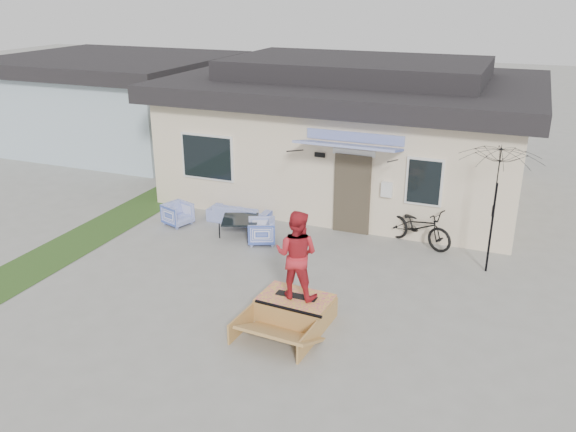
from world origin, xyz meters
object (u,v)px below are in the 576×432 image
at_px(loveseat, 239,210).
at_px(coffee_table, 241,227).
at_px(skate_ramp, 295,308).
at_px(skateboard, 296,295).
at_px(skater, 297,253).
at_px(patio_umbrella, 495,198).
at_px(armchair_right, 261,230).
at_px(armchair_left, 178,213).
at_px(bicycle, 419,222).

bearing_deg(loveseat, coffee_table, 118.05).
relative_size(skate_ramp, skateboard, 2.24).
bearing_deg(skater, skateboard, 89.36).
height_order(coffee_table, patio_umbrella, patio_umbrella).
bearing_deg(skater, armchair_right, -55.75).
relative_size(armchair_left, skater, 0.39).
height_order(armchair_left, armchair_right, armchair_right).
xyz_separation_m(loveseat, armchair_left, (-1.44, -0.81, 0.00)).
bearing_deg(bicycle, coffee_table, 126.23).
distance_m(bicycle, patio_umbrella, 2.27).
distance_m(loveseat, armchair_right, 1.59).
distance_m(armchair_right, skater, 3.87).
bearing_deg(skater, armchair_left, -35.82).
relative_size(armchair_left, skateboard, 0.82).
relative_size(bicycle, skateboard, 2.29).
xyz_separation_m(bicycle, skater, (-1.53, -4.42, 0.78)).
height_order(coffee_table, skater, skater).
bearing_deg(coffee_table, skateboard, -49.45).
distance_m(loveseat, patio_umbrella, 6.73).
xyz_separation_m(patio_umbrella, skateboard, (-3.26, -3.51, -1.27)).
distance_m(armchair_left, coffee_table, 1.89).
height_order(armchair_left, skate_ramp, armchair_left).
xyz_separation_m(coffee_table, patio_umbrella, (6.11, 0.18, 1.53)).
xyz_separation_m(armchair_right, patio_umbrella, (5.39, 0.45, 1.41)).
relative_size(patio_umbrella, skateboard, 2.70).
relative_size(armchair_right, skater, 0.39).
relative_size(coffee_table, skateboard, 1.10).
bearing_deg(coffee_table, loveseat, 118.50).
xyz_separation_m(patio_umbrella, skater, (-3.26, -3.51, -0.37)).
distance_m(loveseat, coffee_table, 0.93).
relative_size(loveseat, patio_umbrella, 0.78).
distance_m(armchair_right, skateboard, 3.73).
xyz_separation_m(skateboard, skater, (0.00, 0.00, 0.90)).
distance_m(loveseat, skate_ramp, 5.33).
bearing_deg(skateboard, loveseat, 128.75).
relative_size(bicycle, skater, 1.07).
distance_m(armchair_right, bicycle, 3.91).
xyz_separation_m(skate_ramp, skater, (0.00, 0.05, 1.15)).
bearing_deg(skate_ramp, loveseat, 132.06).
relative_size(coffee_table, bicycle, 0.48).
xyz_separation_m(armchair_right, bicycle, (3.66, 1.36, 0.25)).
relative_size(armchair_left, patio_umbrella, 0.31).
xyz_separation_m(armchair_right, skate_ramp, (2.13, -3.10, -0.11)).
bearing_deg(armchair_left, armchair_right, -77.32).
xyz_separation_m(armchair_left, patio_umbrella, (7.99, 0.17, 1.41)).
height_order(patio_umbrella, skater, skater).
xyz_separation_m(bicycle, skate_ramp, (-1.53, -4.46, -0.37)).
bearing_deg(skateboard, bicycle, 71.22).
height_order(loveseat, armchair_right, armchair_right).
bearing_deg(coffee_table, skater, -49.45).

